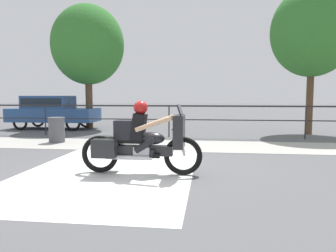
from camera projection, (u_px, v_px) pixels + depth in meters
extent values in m
plane|color=#565659|center=(139.00, 168.00, 7.28)|extent=(120.00, 120.00, 0.00)
cube|color=#A8A59E|center=(161.00, 145.00, 10.64)|extent=(44.00, 2.40, 0.01)
cube|color=silver|center=(112.00, 170.00, 7.15)|extent=(3.57, 6.00, 0.01)
cube|color=#232326|center=(169.00, 106.00, 12.69)|extent=(36.00, 0.04, 0.06)
cube|color=#232326|center=(169.00, 119.00, 12.74)|extent=(36.00, 0.03, 0.04)
cylinder|color=#232326|center=(45.00, 120.00, 13.37)|extent=(0.05, 0.05, 1.24)
cylinder|color=#232326|center=(169.00, 121.00, 12.74)|extent=(0.05, 0.05, 1.24)
cylinder|color=#232326|center=(306.00, 122.00, 12.12)|extent=(0.05, 0.05, 1.24)
torus|color=black|center=(183.00, 156.00, 6.65)|extent=(0.79, 0.11, 0.79)
torus|color=black|center=(100.00, 154.00, 6.86)|extent=(0.79, 0.11, 0.79)
cube|color=#232326|center=(141.00, 150.00, 6.75)|extent=(1.33, 0.22, 0.20)
cube|color=silver|center=(142.00, 153.00, 6.75)|extent=(0.34, 0.26, 0.26)
ellipsoid|color=#232326|center=(151.00, 138.00, 6.70)|extent=(0.58, 0.30, 0.26)
cube|color=black|center=(132.00, 141.00, 6.75)|extent=(0.77, 0.28, 0.08)
cube|color=#232326|center=(179.00, 131.00, 6.61)|extent=(0.20, 0.61, 0.66)
cube|color=#1E232B|center=(180.00, 110.00, 6.57)|extent=(0.10, 0.52, 0.24)
cylinder|color=silver|center=(172.00, 129.00, 6.62)|extent=(0.04, 0.70, 0.04)
cylinder|color=silver|center=(129.00, 158.00, 6.63)|extent=(0.96, 0.09, 0.09)
cube|color=#232326|center=(104.00, 148.00, 6.59)|extent=(0.48, 0.28, 0.37)
cube|color=#232326|center=(112.00, 145.00, 7.06)|extent=(0.48, 0.28, 0.37)
cylinder|color=silver|center=(182.00, 144.00, 6.63)|extent=(0.18, 0.06, 0.50)
cube|color=black|center=(139.00, 127.00, 6.70)|extent=(0.31, 0.36, 0.56)
sphere|color=tan|center=(141.00, 109.00, 6.66)|extent=(0.23, 0.23, 0.23)
sphere|color=#B21919|center=(141.00, 108.00, 6.66)|extent=(0.29, 0.29, 0.29)
cylinder|color=black|center=(145.00, 145.00, 6.57)|extent=(0.44, 0.13, 0.34)
cylinder|color=black|center=(152.00, 153.00, 6.57)|extent=(0.11, 0.11, 0.12)
cube|color=black|center=(155.00, 156.00, 6.57)|extent=(0.20, 0.10, 0.09)
cylinder|color=black|center=(148.00, 143.00, 6.87)|extent=(0.44, 0.13, 0.34)
cylinder|color=black|center=(155.00, 150.00, 6.86)|extent=(0.11, 0.11, 0.12)
cube|color=black|center=(157.00, 153.00, 6.86)|extent=(0.20, 0.10, 0.09)
cylinder|color=tan|center=(153.00, 124.00, 6.36)|extent=(0.72, 0.09, 0.32)
cylinder|color=tan|center=(158.00, 122.00, 6.95)|extent=(0.72, 0.09, 0.32)
cube|color=black|center=(125.00, 130.00, 6.75)|extent=(0.39, 0.32, 0.40)
cube|color=#284C84|center=(54.00, 115.00, 15.84)|extent=(4.16, 1.73, 0.63)
cube|color=#284C84|center=(49.00, 102.00, 15.82)|extent=(2.16, 1.53, 0.60)
cube|color=#19232D|center=(70.00, 102.00, 15.69)|extent=(0.04, 1.35, 0.48)
cube|color=#19232D|center=(49.00, 102.00, 15.82)|extent=(1.99, 1.56, 0.39)
torus|color=black|center=(73.00, 123.00, 14.93)|extent=(0.73, 0.11, 0.73)
torus|color=black|center=(86.00, 120.00, 16.50)|extent=(0.73, 0.11, 0.73)
torus|color=black|center=(20.00, 122.00, 15.24)|extent=(0.73, 0.11, 0.73)
torus|color=black|center=(38.00, 120.00, 16.82)|extent=(0.73, 0.11, 0.73)
cylinder|color=#515156|center=(57.00, 131.00, 11.24)|extent=(0.53, 0.53, 0.81)
cylinder|color=#515156|center=(56.00, 118.00, 11.20)|extent=(0.56, 0.56, 0.06)
cylinder|color=brown|center=(310.00, 100.00, 13.73)|extent=(0.29, 0.29, 2.85)
ellipsoid|color=#33752D|center=(312.00, 32.00, 13.47)|extent=(3.37, 3.37, 3.71)
cylinder|color=brown|center=(89.00, 102.00, 16.02)|extent=(0.34, 0.34, 2.62)
ellipsoid|color=#33752D|center=(88.00, 45.00, 15.76)|extent=(3.47, 3.47, 3.82)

